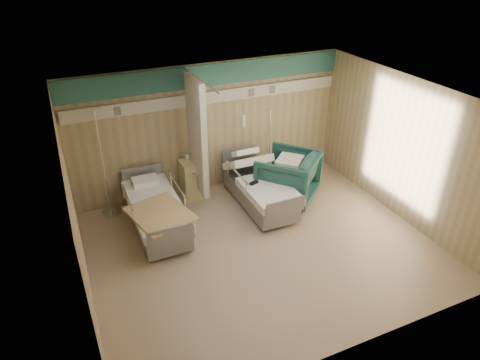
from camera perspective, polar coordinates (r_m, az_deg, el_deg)
name	(u,v)px	position (r m, az deg, el deg)	size (l,w,h in m)	color
ground	(261,247)	(7.95, 2.88, -8.85)	(6.00, 5.00, 0.00)	gray
room_walls	(256,150)	(7.15, 2.11, 4.08)	(6.04, 5.04, 2.82)	tan
bed_right	(260,192)	(8.96, 2.66, -1.60)	(1.00, 2.16, 0.63)	white
bed_left	(157,216)	(8.35, -11.06, -4.71)	(1.00, 2.16, 0.63)	white
bedside_cabinet	(194,179)	(9.25, -6.21, 0.13)	(0.50, 0.48, 0.85)	#DBCB88
visitor_armchair	(288,177)	(9.12, 6.38, 0.42)	(1.14, 1.17, 1.07)	#1C4744
waffle_blanket	(290,152)	(8.89, 6.73, 3.70)	(0.56, 0.49, 0.06)	white
iv_stand_right	(268,170)	(9.71, 3.77, 1.36)	(0.32, 0.32, 1.81)	silver
iv_stand_left	(108,194)	(8.99, -17.15, -1.78)	(0.40, 0.40, 2.25)	silver
call_remote	(254,183)	(8.60, 1.83, -0.38)	(0.19, 0.08, 0.04)	black
tan_blanket	(160,214)	(7.78, -10.59, -4.44)	(0.93, 1.17, 0.04)	tan
toiletry_bag	(198,157)	(9.08, -5.63, 3.01)	(0.21, 0.13, 0.11)	black
white_cup	(187,158)	(9.08, -7.05, 2.93)	(0.08, 0.08, 0.12)	white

